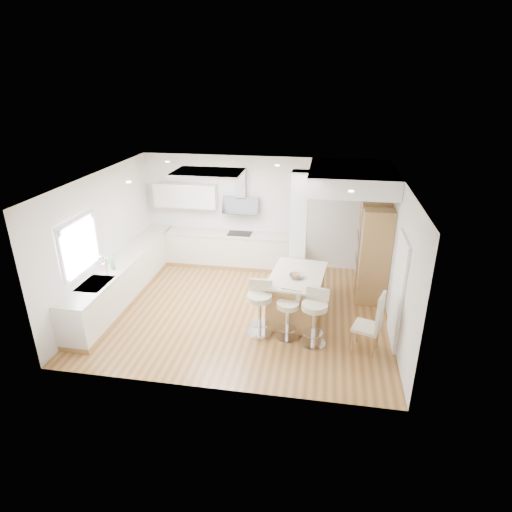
% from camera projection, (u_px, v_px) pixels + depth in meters
% --- Properties ---
extents(ground, '(6.00, 6.00, 0.00)m').
position_uv_depth(ground, '(243.00, 310.00, 9.07)').
color(ground, '#A5733D').
rests_on(ground, ground).
extents(ceiling, '(6.00, 5.00, 0.02)m').
position_uv_depth(ceiling, '(243.00, 310.00, 9.07)').
color(ceiling, white).
rests_on(ceiling, ground).
extents(wall_back, '(6.00, 0.04, 2.80)m').
position_uv_depth(wall_back, '(261.00, 212.00, 10.79)').
color(wall_back, silver).
rests_on(wall_back, ground).
extents(wall_left, '(0.04, 5.00, 2.80)m').
position_uv_depth(wall_left, '(102.00, 240.00, 8.98)').
color(wall_left, silver).
rests_on(wall_left, ground).
extents(wall_right, '(0.04, 5.00, 2.80)m').
position_uv_depth(wall_right, '(398.00, 259.00, 8.06)').
color(wall_right, silver).
rests_on(wall_right, ground).
extents(skylight, '(4.10, 2.10, 0.06)m').
position_uv_depth(skylight, '(209.00, 173.00, 8.65)').
color(skylight, white).
rests_on(skylight, ground).
extents(window_left, '(0.06, 1.28, 1.07)m').
position_uv_depth(window_left, '(78.00, 242.00, 8.04)').
color(window_left, white).
rests_on(window_left, ground).
extents(doorway_right, '(0.05, 1.00, 2.10)m').
position_uv_depth(doorway_right, '(398.00, 292.00, 7.68)').
color(doorway_right, '#4B453B').
rests_on(doorway_right, ground).
extents(counter_left, '(0.63, 4.50, 1.35)m').
position_uv_depth(counter_left, '(126.00, 277.00, 9.51)').
color(counter_left, '#A47C46').
rests_on(counter_left, ground).
extents(counter_back, '(3.62, 0.63, 2.50)m').
position_uv_depth(counter_back, '(224.00, 240.00, 10.95)').
color(counter_back, '#A47C46').
rests_on(counter_back, ground).
extents(pillar, '(0.35, 0.35, 2.80)m').
position_uv_depth(pillar, '(298.00, 236.00, 9.22)').
color(pillar, white).
rests_on(pillar, ground).
extents(soffit, '(1.78, 2.20, 0.40)m').
position_uv_depth(soffit, '(352.00, 178.00, 9.00)').
color(soffit, white).
rests_on(soffit, ground).
extents(oven_column, '(0.63, 1.21, 2.10)m').
position_uv_depth(oven_column, '(373.00, 250.00, 9.36)').
color(oven_column, '#A47C46').
rests_on(oven_column, ground).
extents(peninsula, '(1.18, 1.65, 1.02)m').
position_uv_depth(peninsula, '(296.00, 295.00, 8.67)').
color(peninsula, '#A47C46').
rests_on(peninsula, ground).
extents(bar_stool_a, '(0.49, 0.49, 1.09)m').
position_uv_depth(bar_stool_a, '(260.00, 306.00, 8.01)').
color(bar_stool_a, silver).
rests_on(bar_stool_a, ground).
extents(bar_stool_b, '(0.53, 0.53, 0.97)m').
position_uv_depth(bar_stool_b, '(288.00, 312.00, 7.91)').
color(bar_stool_b, silver).
rests_on(bar_stool_b, ground).
extents(bar_stool_c, '(0.58, 0.58, 1.09)m').
position_uv_depth(bar_stool_c, '(314.00, 315.00, 7.71)').
color(bar_stool_c, silver).
rests_on(bar_stool_c, ground).
extents(dining_chair, '(0.57, 0.57, 1.17)m').
position_uv_depth(dining_chair, '(373.00, 322.00, 7.47)').
color(dining_chair, beige).
rests_on(dining_chair, ground).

